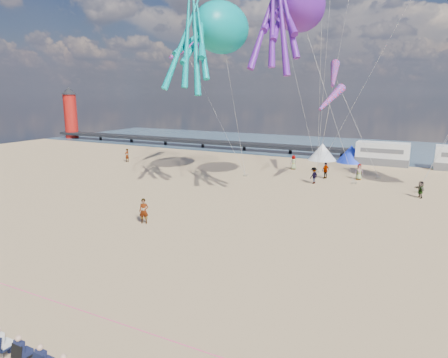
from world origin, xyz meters
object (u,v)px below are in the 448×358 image
beachgoer_5 (127,155)px  kite_octopus_purple (298,5)px  sandbag_d (379,178)px  beachgoer_0 (359,172)px  beachgoer_2 (314,175)px  motorhome_0 (382,154)px  beachgoer_6 (294,162)px  windsock_mid (334,74)px  sandbag_c (418,192)px  windsock_left (185,49)px  standing_person (144,211)px  tent_blue (351,154)px  sandbag_a (245,176)px  kite_octopus_teal (221,28)px  sandbag_b (354,183)px  lighthouse (71,116)px  tent_white (322,152)px  beachgoer_3 (326,170)px  windsock_right (331,98)px  beachgoer_4 (420,189)px  sandbag_e (317,172)px

beachgoer_5 → kite_octopus_purple: size_ratio=0.17×
sandbag_d → beachgoer_0: bearing=-141.6°
beachgoer_2 → kite_octopus_purple: (-0.91, -4.71, 16.11)m
motorhome_0 → beachgoer_6: size_ratio=3.68×
motorhome_0 → windsock_mid: (-4.44, -11.62, 9.91)m
sandbag_c → windsock_left: (-26.02, -0.55, 14.28)m
windsock_left → standing_person: bearing=-68.5°
kite_octopus_purple → tent_blue: bearing=60.8°
beachgoer_6 → sandbag_a: 7.69m
tent_blue → kite_octopus_teal: (-10.29, -18.93, 14.61)m
standing_person → sandbag_b: standing_person is taller
lighthouse → kite_octopus_teal: bearing=-25.7°
tent_blue → sandbag_b: bearing=-78.6°
tent_white → beachgoer_6: size_ratio=2.23×
beachgoer_3 → windsock_right: windsock_right is taller
kite_octopus_teal → beachgoer_5: bearing=151.3°
windsock_right → beachgoer_4: bearing=13.0°
beachgoer_6 → sandbag_a: (-3.55, -6.77, -0.79)m
lighthouse → windsock_right: (58.33, -19.88, 4.42)m
beachgoer_0 → beachgoer_3: size_ratio=0.97×
beachgoer_2 → tent_blue: bearing=-163.4°
beachgoer_4 → kite_octopus_teal: kite_octopus_teal is taller
windsock_right → standing_person: bearing=-99.2°
standing_person → kite_octopus_purple: (6.80, 14.03, 16.05)m
sandbag_b → kite_octopus_purple: kite_octopus_purple is taller
standing_person → beachgoer_0: (11.67, 22.91, -0.05)m
beachgoer_0 → beachgoer_6: size_ratio=0.99×
sandbag_a → windsock_mid: bearing=23.3°
sandbag_a → sandbag_d: 14.92m
lighthouse → sandbag_e: (55.71, -13.21, -4.39)m
motorhome_0 → beachgoer_0: (-1.20, -11.11, -0.61)m
sandbag_c → windsock_right: size_ratio=0.11×
sandbag_e → windsock_mid: 11.70m
motorhome_0 → kite_octopus_teal: bearing=-127.1°
beachgoer_5 → sandbag_c: (36.56, -0.62, -0.82)m
standing_person → sandbag_a: bearing=66.6°
motorhome_0 → kite_octopus_purple: kite_octopus_purple is taller
beachgoer_3 → windsock_mid: 10.51m
beachgoer_5 → kite_octopus_teal: bearing=77.3°
sandbag_b → kite_octopus_teal: (-13.03, -5.39, 15.70)m
beachgoer_6 → sandbag_b: size_ratio=3.58×
beachgoer_3 → beachgoer_6: (-4.86, 3.61, -0.02)m
sandbag_a → sandbag_c: size_ratio=1.00×
motorhome_0 → sandbag_e: (-6.29, -9.21, -1.39)m
sandbag_d → windsock_right: windsock_right is taller
beachgoer_3 → windsock_mid: windsock_mid is taller
lighthouse → beachgoer_5: lighthouse is taller
standing_person → windsock_left: size_ratio=0.28×
beachgoer_4 → windsock_mid: size_ratio=0.26×
tent_blue → windsock_left: (-17.14, -15.11, 13.19)m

